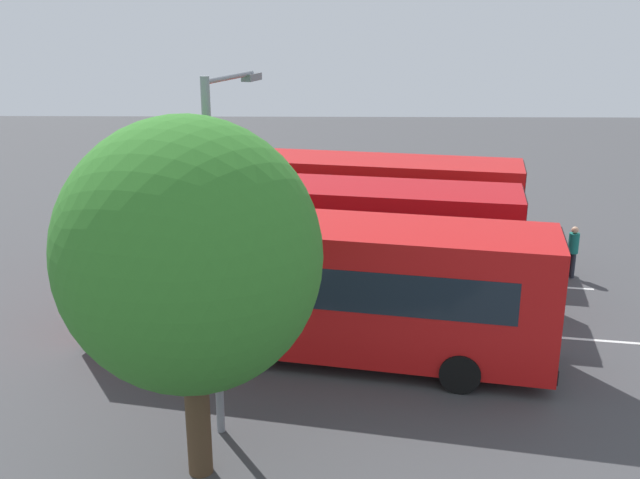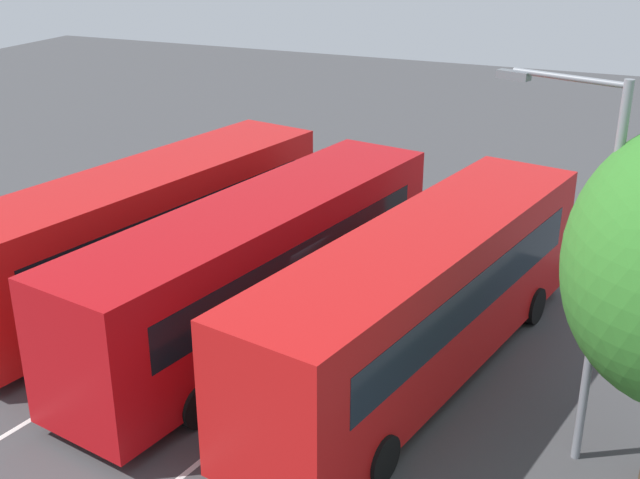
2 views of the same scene
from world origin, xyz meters
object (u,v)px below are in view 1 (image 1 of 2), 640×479
at_px(bus_center_right, 350,202).
at_px(pedestrian, 573,248).
at_px(bus_center_left, 321,235).
at_px(street_lamp, 218,236).
at_px(bus_far_left, 313,283).
at_px(depot_tree, 189,257).

height_order(bus_center_right, pedestrian, bus_center_right).
height_order(bus_center_left, street_lamp, street_lamp).
height_order(bus_far_left, pedestrian, bus_far_left).
relative_size(bus_far_left, bus_center_left, 1.00).
bearing_deg(bus_far_left, depot_tree, -100.23).
bearing_deg(depot_tree, bus_far_left, 68.24).
xyz_separation_m(bus_far_left, bus_center_left, (0.12, 3.89, 0.00)).
bearing_deg(pedestrian, street_lamp, 19.28).
height_order(bus_center_right, street_lamp, street_lamp).
height_order(pedestrian, depot_tree, depot_tree).
distance_m(street_lamp, depot_tree, 1.57).
relative_size(bus_far_left, bus_center_right, 1.00).
distance_m(pedestrian, depot_tree, 14.55).
xyz_separation_m(bus_center_right, street_lamp, (-2.73, -10.89, 2.21)).
bearing_deg(pedestrian, depot_tree, 23.25).
relative_size(bus_far_left, street_lamp, 1.66).
relative_size(bus_center_right, street_lamp, 1.66).
height_order(pedestrian, street_lamp, street_lamp).
xyz_separation_m(street_lamp, depot_tree, (-0.24, -1.55, 0.10)).
bearing_deg(bus_far_left, street_lamp, -105.62).
distance_m(bus_far_left, pedestrian, 9.64).
xyz_separation_m(bus_center_left, depot_tree, (-2.04, -8.71, 2.31)).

